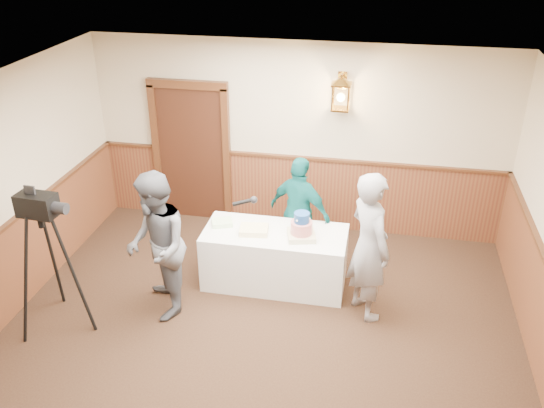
{
  "coord_description": "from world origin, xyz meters",
  "views": [
    {
      "loc": [
        1.14,
        -4.22,
        4.38
      ],
      "look_at": [
        -0.02,
        1.7,
        1.25
      ],
      "focal_mm": 38.0,
      "sensor_mm": 36.0,
      "label": 1
    }
  ],
  "objects_px": {
    "display_table": "(275,257)",
    "tiered_cake": "(301,228)",
    "sheet_cake_yellow": "(254,230)",
    "tv_camera_rig": "(51,269)",
    "assistant_p": "(300,212)",
    "baker": "(369,246)",
    "interviewer": "(157,247)",
    "sheet_cake_green": "(222,223)"
  },
  "relations": [
    {
      "from": "sheet_cake_green",
      "to": "baker",
      "type": "xyz_separation_m",
      "value": [
        1.88,
        -0.46,
        0.14
      ]
    },
    {
      "from": "assistant_p",
      "to": "baker",
      "type": "bearing_deg",
      "value": 159.46
    },
    {
      "from": "interviewer",
      "to": "baker",
      "type": "distance_m",
      "value": 2.44
    },
    {
      "from": "assistant_p",
      "to": "tv_camera_rig",
      "type": "height_order",
      "value": "tv_camera_rig"
    },
    {
      "from": "display_table",
      "to": "interviewer",
      "type": "distance_m",
      "value": 1.58
    },
    {
      "from": "sheet_cake_yellow",
      "to": "interviewer",
      "type": "height_order",
      "value": "interviewer"
    },
    {
      "from": "interviewer",
      "to": "tv_camera_rig",
      "type": "distance_m",
      "value": 1.19
    },
    {
      "from": "sheet_cake_yellow",
      "to": "interviewer",
      "type": "bearing_deg",
      "value": -140.83
    },
    {
      "from": "baker",
      "to": "tv_camera_rig",
      "type": "height_order",
      "value": "baker"
    },
    {
      "from": "sheet_cake_yellow",
      "to": "baker",
      "type": "height_order",
      "value": "baker"
    },
    {
      "from": "baker",
      "to": "assistant_p",
      "type": "relative_size",
      "value": 1.19
    },
    {
      "from": "baker",
      "to": "display_table",
      "type": "bearing_deg",
      "value": 36.88
    },
    {
      "from": "sheet_cake_green",
      "to": "tv_camera_rig",
      "type": "relative_size",
      "value": 0.15
    },
    {
      "from": "interviewer",
      "to": "baker",
      "type": "xyz_separation_m",
      "value": [
        2.4,
        0.45,
        0.02
      ]
    },
    {
      "from": "display_table",
      "to": "tiered_cake",
      "type": "height_order",
      "value": "tiered_cake"
    },
    {
      "from": "tiered_cake",
      "to": "sheet_cake_yellow",
      "type": "bearing_deg",
      "value": 179.3
    },
    {
      "from": "sheet_cake_green",
      "to": "assistant_p",
      "type": "bearing_deg",
      "value": 27.46
    },
    {
      "from": "interviewer",
      "to": "tiered_cake",
      "type": "bearing_deg",
      "value": 90.17
    },
    {
      "from": "sheet_cake_yellow",
      "to": "tv_camera_rig",
      "type": "distance_m",
      "value": 2.41
    },
    {
      "from": "interviewer",
      "to": "baker",
      "type": "bearing_deg",
      "value": 74.29
    },
    {
      "from": "sheet_cake_yellow",
      "to": "assistant_p",
      "type": "xyz_separation_m",
      "value": [
        0.49,
        0.6,
        -0.01
      ]
    },
    {
      "from": "sheet_cake_green",
      "to": "baker",
      "type": "relative_size",
      "value": 0.14
    },
    {
      "from": "sheet_cake_yellow",
      "to": "sheet_cake_green",
      "type": "distance_m",
      "value": 0.46
    },
    {
      "from": "display_table",
      "to": "sheet_cake_green",
      "type": "relative_size",
      "value": 6.97
    },
    {
      "from": "baker",
      "to": "assistant_p",
      "type": "bearing_deg",
      "value": 10.63
    },
    {
      "from": "display_table",
      "to": "assistant_p",
      "type": "relative_size",
      "value": 1.17
    },
    {
      "from": "sheet_cake_yellow",
      "to": "interviewer",
      "type": "xyz_separation_m",
      "value": [
        -0.97,
        -0.79,
        0.12
      ]
    },
    {
      "from": "sheet_cake_yellow",
      "to": "interviewer",
      "type": "distance_m",
      "value": 1.25
    },
    {
      "from": "interviewer",
      "to": "assistant_p",
      "type": "xyz_separation_m",
      "value": [
        1.45,
        1.39,
        -0.13
      ]
    },
    {
      "from": "sheet_cake_green",
      "to": "assistant_p",
      "type": "xyz_separation_m",
      "value": [
        0.93,
        0.49,
        -0.01
      ]
    },
    {
      "from": "sheet_cake_green",
      "to": "assistant_p",
      "type": "relative_size",
      "value": 0.17
    },
    {
      "from": "display_table",
      "to": "sheet_cake_yellow",
      "type": "bearing_deg",
      "value": -167.26
    },
    {
      "from": "sheet_cake_green",
      "to": "interviewer",
      "type": "relative_size",
      "value": 0.14
    },
    {
      "from": "sheet_cake_green",
      "to": "interviewer",
      "type": "distance_m",
      "value": 1.05
    },
    {
      "from": "sheet_cake_yellow",
      "to": "tv_camera_rig",
      "type": "xyz_separation_m",
      "value": [
        -2.05,
        -1.26,
        -0.02
      ]
    },
    {
      "from": "tiered_cake",
      "to": "assistant_p",
      "type": "xyz_separation_m",
      "value": [
        -0.11,
        0.61,
        -0.11
      ]
    },
    {
      "from": "display_table",
      "to": "tiered_cake",
      "type": "relative_size",
      "value": 4.44
    },
    {
      "from": "display_table",
      "to": "assistant_p",
      "type": "bearing_deg",
      "value": 67.05
    },
    {
      "from": "baker",
      "to": "tv_camera_rig",
      "type": "relative_size",
      "value": 1.08
    },
    {
      "from": "tv_camera_rig",
      "to": "sheet_cake_green",
      "type": "bearing_deg",
      "value": 44.62
    },
    {
      "from": "display_table",
      "to": "tiered_cake",
      "type": "distance_m",
      "value": 0.62
    },
    {
      "from": "interviewer",
      "to": "baker",
      "type": "height_order",
      "value": "baker"
    }
  ]
}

